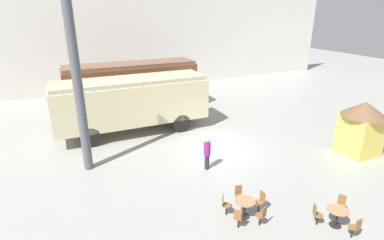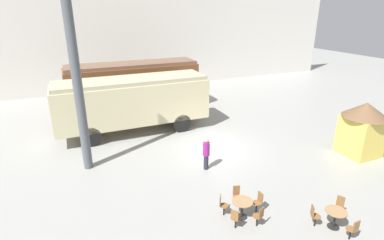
{
  "view_description": "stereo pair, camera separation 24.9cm",
  "coord_description": "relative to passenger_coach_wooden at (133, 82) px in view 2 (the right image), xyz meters",
  "views": [
    {
      "loc": [
        -7.63,
        -13.77,
        7.67
      ],
      "look_at": [
        -1.07,
        1.0,
        1.6
      ],
      "focal_mm": 28.0,
      "sensor_mm": 36.0,
      "label": 1
    },
    {
      "loc": [
        -7.4,
        -13.87,
        7.67
      ],
      "look_at": [
        -1.07,
        1.0,
        1.6
      ],
      "focal_mm": 28.0,
      "sensor_mm": 36.0,
      "label": 2
    }
  ],
  "objects": [
    {
      "name": "cafe_chair_3",
      "position": [
        1.63,
        -14.48,
        -1.8
      ],
      "size": [
        0.36,
        0.36,
        0.87
      ],
      "rotation": [
        0.0,
        0.0,
        9.47
      ],
      "color": "black",
      "rests_on": "ground_plane"
    },
    {
      "name": "cafe_chair_2",
      "position": [
        1.14,
        -15.24,
        -1.8
      ],
      "size": [
        0.38,
        0.39,
        0.87
      ],
      "rotation": [
        0.0,
        0.0,
        8.22
      ],
      "color": "black",
      "rests_on": "ground_plane"
    },
    {
      "name": "cafe_chair_7",
      "position": [
        3.73,
        -17.11,
        -1.8
      ],
      "size": [
        0.36,
        0.36,
        0.87
      ],
      "rotation": [
        0.0,
        0.0,
        7.88
      ],
      "color": "black",
      "rests_on": "ground_plane"
    },
    {
      "name": "ticket_kiosk",
      "position": [
        9.7,
        -12.4,
        -0.63
      ],
      "size": [
        2.34,
        2.34,
        3.0
      ],
      "color": "#DBC151",
      "rests_on": "ground_plane"
    },
    {
      "name": "cafe_chair_6",
      "position": [
        3.04,
        -15.99,
        -1.8
      ],
      "size": [
        0.4,
        0.39,
        0.87
      ],
      "rotation": [
        0.0,
        0.0,
        5.79
      ],
      "color": "black",
      "rests_on": "ground_plane"
    },
    {
      "name": "backdrop_wall",
      "position": [
        2.71,
        7.07,
        2.19
      ],
      "size": [
        44.0,
        0.15,
        9.0
      ],
      "color": "silver",
      "rests_on": "ground_plane"
    },
    {
      "name": "cafe_chair_0",
      "position": [
        0.21,
        -14.09,
        -1.8
      ],
      "size": [
        0.4,
        0.4,
        0.87
      ],
      "rotation": [
        0.0,
        0.0,
        5.7
      ],
      "color": "black",
      "rests_on": "ground_plane"
    },
    {
      "name": "support_pillar",
      "position": [
        -4.28,
        -8.1,
        1.69
      ],
      "size": [
        0.44,
        0.44,
        8.0
      ],
      "color": "#4C5156",
      "rests_on": "ground_plane"
    },
    {
      "name": "passenger_coach_wooden",
      "position": [
        0.0,
        0.0,
        0.0
      ],
      "size": [
        9.91,
        2.6,
        3.78
      ],
      "color": "brown",
      "rests_on": "ground_plane"
    },
    {
      "name": "visitor_person",
      "position": [
        1.19,
        -10.6,
        -1.39
      ],
      "size": [
        0.34,
        0.34,
        1.69
      ],
      "color": "#262633",
      "rests_on": "ground_plane"
    },
    {
      "name": "ground_plane",
      "position": [
        2.71,
        -8.74,
        -2.31
      ],
      "size": [
        80.0,
        80.0,
        0.0
      ],
      "primitive_type": "plane",
      "color": "gray"
    },
    {
      "name": "cafe_chair_4",
      "position": [
        1.06,
        -13.77,
        -1.8
      ],
      "size": [
        0.36,
        0.38,
        0.87
      ],
      "rotation": [
        0.0,
        0.0,
        10.73
      ],
      "color": "black",
      "rests_on": "ground_plane"
    },
    {
      "name": "cafe_chair_1",
      "position": [
        0.26,
        -15.0,
        -1.8
      ],
      "size": [
        0.41,
        0.4,
        0.87
      ],
      "rotation": [
        0.0,
        0.0,
        6.96
      ],
      "color": "black",
      "rests_on": "ground_plane"
    },
    {
      "name": "cafe_table_near",
      "position": [
        0.86,
        -14.52,
        -1.74
      ],
      "size": [
        0.8,
        0.8,
        0.74
      ],
      "color": "black",
      "rests_on": "ground_plane"
    },
    {
      "name": "passenger_coach_vintage",
      "position": [
        -1.02,
        -4.29,
        -0.16
      ],
      "size": [
        9.53,
        2.77,
        3.56
      ],
      "color": "beige",
      "rests_on": "ground_plane"
    },
    {
      "name": "cafe_chair_5",
      "position": [
        4.35,
        -15.95,
        -1.8
      ],
      "size": [
        0.4,
        0.39,
        0.87
      ],
      "rotation": [
        0.0,
        0.0,
        3.69
      ],
      "color": "black",
      "rests_on": "ground_plane"
    },
    {
      "name": "cafe_table_mid",
      "position": [
        3.71,
        -16.35,
        -1.76
      ],
      "size": [
        0.77,
        0.77,
        0.72
      ],
      "color": "black",
      "rests_on": "ground_plane"
    }
  ]
}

